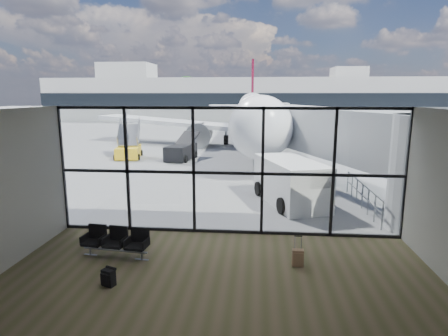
% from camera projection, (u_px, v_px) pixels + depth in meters
% --- Properties ---
extents(ground, '(220.00, 220.00, 0.00)m').
position_uv_depth(ground, '(250.00, 130.00, 52.55)').
color(ground, slate).
rests_on(ground, ground).
extents(lounge_shell, '(12.02, 8.01, 4.51)m').
position_uv_depth(lounge_shell, '(211.00, 197.00, 8.25)').
color(lounge_shell, brown).
rests_on(lounge_shell, ground).
extents(glass_curtain_wall, '(12.10, 0.12, 4.50)m').
position_uv_depth(glass_curtain_wall, '(228.00, 172.00, 13.02)').
color(glass_curtain_wall, white).
rests_on(glass_curtain_wall, ground).
extents(jet_bridge, '(8.00, 16.50, 4.33)m').
position_uv_depth(jet_bridge, '(333.00, 136.00, 19.40)').
color(jet_bridge, '#A3A6A9').
rests_on(jet_bridge, ground).
extents(apron_railing, '(0.06, 5.46, 1.11)m').
position_uv_depth(apron_railing, '(362.00, 192.00, 16.24)').
color(apron_railing, gray).
rests_on(apron_railing, ground).
extents(far_terminal, '(80.00, 12.20, 11.00)m').
position_uv_depth(far_terminal, '(250.00, 98.00, 73.27)').
color(far_terminal, '#A7A7A2').
rests_on(far_terminal, ground).
extents(tree_0, '(4.95, 4.95, 7.12)m').
position_uv_depth(tree_0, '(60.00, 96.00, 86.89)').
color(tree_0, '#382619').
rests_on(tree_0, ground).
extents(tree_1, '(5.61, 5.61, 8.07)m').
position_uv_depth(tree_1, '(84.00, 93.00, 86.24)').
color(tree_1, '#382619').
rests_on(tree_1, ground).
extents(tree_2, '(6.27, 6.27, 9.03)m').
position_uv_depth(tree_2, '(109.00, 90.00, 85.59)').
color(tree_2, '#382619').
rests_on(tree_2, ground).
extents(tree_3, '(4.95, 4.95, 7.12)m').
position_uv_depth(tree_3, '(135.00, 96.00, 85.31)').
color(tree_3, '#382619').
rests_on(tree_3, ground).
extents(tree_4, '(5.61, 5.61, 8.07)m').
position_uv_depth(tree_4, '(161.00, 93.00, 84.66)').
color(tree_4, '#382619').
rests_on(tree_4, ground).
extents(tree_5, '(6.27, 6.27, 9.03)m').
position_uv_depth(tree_5, '(187.00, 90.00, 84.01)').
color(tree_5, '#382619').
rests_on(tree_5, ground).
extents(seating_row, '(2.08, 0.80, 0.92)m').
position_uv_depth(seating_row, '(117.00, 240.00, 11.43)').
color(seating_row, gray).
rests_on(seating_row, ground).
extents(backpack, '(0.39, 0.38, 0.49)m').
position_uv_depth(backpack, '(108.00, 278.00, 9.66)').
color(backpack, black).
rests_on(backpack, ground).
extents(suitcase, '(0.33, 0.25, 0.90)m').
position_uv_depth(suitcase, '(298.00, 258.00, 10.76)').
color(suitcase, '#8C6A4E').
rests_on(suitcase, ground).
extents(airliner, '(32.56, 37.69, 9.71)m').
position_uv_depth(airliner, '(255.00, 114.00, 37.65)').
color(airliner, white).
rests_on(airliner, ground).
extents(service_van, '(3.33, 4.95, 1.98)m').
position_uv_depth(service_van, '(291.00, 181.00, 16.96)').
color(service_van, silver).
rests_on(service_van, ground).
extents(belt_loader, '(2.18, 4.48, 1.98)m').
position_uv_depth(belt_loader, '(182.00, 151.00, 28.57)').
color(belt_loader, black).
rests_on(belt_loader, ground).
extents(mobile_stairs, '(2.41, 3.81, 2.50)m').
position_uv_depth(mobile_stairs, '(129.00, 150.00, 29.41)').
color(mobile_stairs, gold).
rests_on(mobile_stairs, ground).
extents(traffic_cone_a, '(0.41, 0.41, 0.59)m').
position_uv_depth(traffic_cone_a, '(281.00, 156.00, 28.58)').
color(traffic_cone_a, red).
rests_on(traffic_cone_a, ground).
extents(traffic_cone_b, '(0.43, 0.43, 0.62)m').
position_uv_depth(traffic_cone_b, '(266.00, 167.00, 24.27)').
color(traffic_cone_b, orange).
rests_on(traffic_cone_b, ground).
extents(traffic_cone_c, '(0.39, 0.39, 0.55)m').
position_uv_depth(traffic_cone_c, '(284.00, 165.00, 24.92)').
color(traffic_cone_c, '#E2480B').
rests_on(traffic_cone_c, ground).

